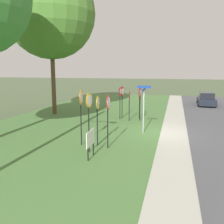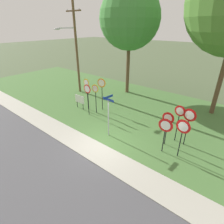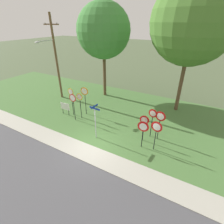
{
  "view_description": "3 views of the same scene",
  "coord_description": "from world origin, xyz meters",
  "views": [
    {
      "loc": [
        -15.27,
        -0.79,
        3.97
      ],
      "look_at": [
        0.63,
        3.26,
        1.09
      ],
      "focal_mm": 40.14,
      "sensor_mm": 36.0,
      "label": 1
    },
    {
      "loc": [
        6.32,
        -6.76,
        6.92
      ],
      "look_at": [
        -0.91,
        2.04,
        1.28
      ],
      "focal_mm": 28.31,
      "sensor_mm": 36.0,
      "label": 2
    },
    {
      "loc": [
        6.18,
        -7.97,
        8.43
      ],
      "look_at": [
        -0.13,
        3.21,
        1.44
      ],
      "focal_mm": 26.93,
      "sensor_mm": 36.0,
      "label": 3
    }
  ],
  "objects": [
    {
      "name": "ground_plane",
      "position": [
        0.0,
        0.0,
        0.0
      ],
      "size": [
        160.0,
        160.0,
        0.0
      ],
      "primitive_type": "plane",
      "color": "#4C5B3D"
    },
    {
      "name": "road_asphalt",
      "position": [
        0.0,
        -4.8,
        0.01
      ],
      "size": [
        44.0,
        6.4,
        0.01
      ],
      "primitive_type": "cube",
      "color": "#4C4C51",
      "rests_on": "ground_plane"
    },
    {
      "name": "sidewalk_strip",
      "position": [
        0.0,
        -0.8,
        0.03
      ],
      "size": [
        44.0,
        1.6,
        0.06
      ],
      "primitive_type": "cube",
      "color": "#ADAA9E",
      "rests_on": "ground_plane"
    },
    {
      "name": "grass_median",
      "position": [
        0.0,
        6.0,
        0.02
      ],
      "size": [
        44.0,
        12.0,
        0.04
      ],
      "primitive_type": "cube",
      "color": "#477038",
      "rests_on": "ground_plane"
    },
    {
      "name": "stop_sign_near_left",
      "position": [
        -3.44,
        2.97,
        1.88
      ],
      "size": [
        0.66,
        0.12,
        2.56
      ],
      "rotation": [
        0.0,
        0.0,
        0.1
      ],
      "color": "black",
      "rests_on": "grass_median"
    },
    {
      "name": "stop_sign_near_right",
      "position": [
        -3.51,
        3.82,
        2.14
      ],
      "size": [
        0.76,
        0.17,
        2.86
      ],
      "rotation": [
        0.0,
        0.0,
        0.19
      ],
      "color": "black",
      "rests_on": "grass_median"
    },
    {
      "name": "stop_sign_far_left",
      "position": [
        -4.52,
        3.04,
        2.08
      ],
      "size": [
        0.69,
        0.11,
        2.83
      ],
      "rotation": [
        0.0,
        0.0,
        -0.07
      ],
      "color": "black",
      "rests_on": "grass_median"
    },
    {
      "name": "stop_sign_far_center",
      "position": [
        -3.7,
        2.35,
        1.98
      ],
      "size": [
        0.72,
        0.1,
        2.66
      ],
      "rotation": [
        0.0,
        0.0,
        0.03
      ],
      "color": "black",
      "rests_on": "grass_median"
    },
    {
      "name": "yield_sign_near_left",
      "position": [
        4.01,
        3.26,
        1.93
      ],
      "size": [
        0.8,
        0.14,
        2.52
      ],
      "rotation": [
        0.0,
        0.0,
        -0.14
      ],
      "color": "black",
      "rests_on": "grass_median"
    },
    {
      "name": "yield_sign_near_right",
      "position": [
        3.41,
        3.31,
        1.92
      ],
      "size": [
        0.69,
        0.13,
        2.53
      ],
      "rotation": [
        0.0,
        0.0,
        -0.13
      ],
      "color": "black",
      "rests_on": "grass_median"
    },
    {
      "name": "yield_sign_far_left",
      "position": [
        4.13,
        1.89,
        1.85
      ],
      "size": [
        0.81,
        0.13,
        2.42
      ],
      "rotation": [
        0.0,
        0.0,
        -0.12
      ],
      "color": "black",
      "rests_on": "grass_median"
    },
    {
      "name": "yield_sign_far_right",
      "position": [
        3.24,
        1.72,
        1.7
      ],
      "size": [
        0.83,
        0.12,
        2.24
      ],
      "rotation": [
        0.0,
        0.0,
        0.09
      ],
      "color": "black",
      "rests_on": "grass_median"
    },
    {
      "name": "yield_sign_center",
      "position": [
        3.04,
        2.51,
        1.72
      ],
      "size": [
        0.73,
        0.11,
        2.27
      ],
      "rotation": [
        0.0,
        0.0,
        0.05
      ],
      "color": "black",
      "rests_on": "grass_median"
    },
    {
      "name": "street_name_post",
      "position": [
        -0.39,
        1.04,
        1.77
      ],
      "size": [
        0.96,
        0.82,
        2.91
      ],
      "rotation": [
        0.0,
        0.0,
        -0.07
      ],
      "color": "#9EA0A8",
      "rests_on": "grass_median"
    },
    {
      "name": "utility_pole",
      "position": [
        -8.77,
        5.67,
        4.98
      ],
      "size": [
        2.1,
        2.47,
        9.17
      ],
      "color": "brown",
      "rests_on": "grass_median"
    },
    {
      "name": "notice_board",
      "position": [
        -5.23,
        2.74,
        0.87
      ],
      "size": [
        1.1,
        0.07,
        1.25
      ],
      "rotation": [
        0.0,
        0.0,
        0.02
      ],
      "color": "black",
      "rests_on": "grass_median"
    },
    {
      "name": "oak_tree_left",
      "position": [
        -4.48,
        9.08,
        7.44
      ],
      "size": [
        5.86,
        5.86,
        10.35
      ],
      "color": "brown",
      "rests_on": "grass_median"
    }
  ]
}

